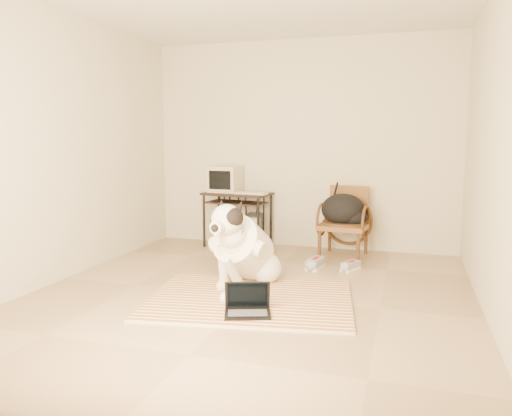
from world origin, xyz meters
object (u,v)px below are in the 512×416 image
at_px(dog, 244,250).
at_px(laptop, 248,306).
at_px(rattan_chair, 345,221).
at_px(computer_desk, 237,200).
at_px(backpack, 345,211).
at_px(crt_monitor, 225,179).
at_px(pc_tower, 254,231).

distance_m(dog, laptop, 0.87).
distance_m(laptop, rattan_chair, 2.43).
bearing_deg(computer_desk, backpack, -6.62).
bearing_deg(crt_monitor, pc_tower, -5.52).
distance_m(dog, pc_tower, 1.77).
height_order(computer_desk, crt_monitor, crt_monitor).
xyz_separation_m(dog, pc_tower, (-0.42, 1.71, -0.15)).
relative_size(laptop, rattan_chair, 0.51).
xyz_separation_m(computer_desk, backpack, (1.44, -0.17, -0.05)).
bearing_deg(rattan_chair, pc_tower, 174.25).
bearing_deg(backpack, pc_tower, 171.09).
height_order(crt_monitor, backpack, crt_monitor).
distance_m(dog, crt_monitor, 2.02).
bearing_deg(backpack, crt_monitor, 171.96).
height_order(pc_tower, backpack, backpack).
bearing_deg(computer_desk, crt_monitor, 161.60).
distance_m(dog, backpack, 1.72).
distance_m(crt_monitor, rattan_chair, 1.69).
height_order(crt_monitor, rattan_chair, crt_monitor).
xyz_separation_m(laptop, computer_desk, (-0.94, 2.46, 0.54)).
bearing_deg(pc_tower, computer_desk, -174.53).
height_order(dog, laptop, dog).
xyz_separation_m(crt_monitor, backpack, (1.63, -0.23, -0.33)).
distance_m(pc_tower, backpack, 1.27).
xyz_separation_m(laptop, rattan_chair, (0.49, 2.36, 0.34)).
distance_m(laptop, computer_desk, 2.69).
bearing_deg(computer_desk, rattan_chair, -3.94).
bearing_deg(rattan_chair, crt_monitor, 174.31).
relative_size(laptop, computer_desk, 0.47).
height_order(dog, backpack, dog).
bearing_deg(crt_monitor, computer_desk, -18.40).
xyz_separation_m(dog, rattan_chair, (0.78, 1.59, 0.06)).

